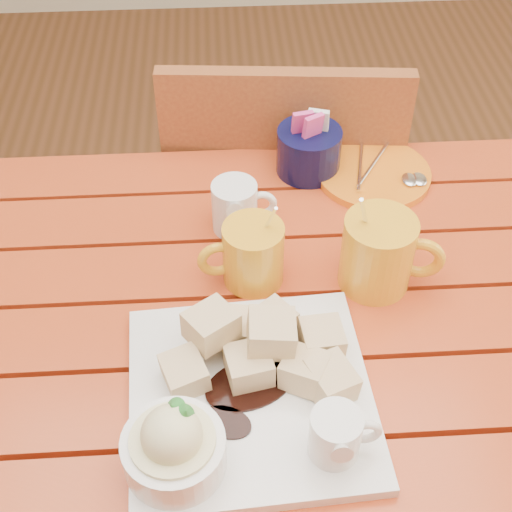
{
  "coord_description": "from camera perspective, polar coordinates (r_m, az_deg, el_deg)",
  "views": [
    {
      "loc": [
        -0.01,
        -0.6,
        1.48
      ],
      "look_at": [
        0.03,
        0.06,
        0.82
      ],
      "focal_mm": 50.0,
      "sensor_mm": 36.0,
      "label": 1
    }
  ],
  "objects": [
    {
      "name": "coffee_mug_left",
      "position": [
        0.97,
        -0.38,
        0.21
      ],
      "size": [
        0.12,
        0.08,
        0.14
      ],
      "rotation": [
        0.0,
        0.0,
        0.16
      ],
      "color": "orange",
      "rests_on": "table"
    },
    {
      "name": "cream_pitcher",
      "position": [
        1.06,
        -1.6,
        4.02
      ],
      "size": [
        0.1,
        0.08,
        0.08
      ],
      "rotation": [
        0.0,
        0.0,
        0.02
      ],
      "color": "white",
      "rests_on": "table"
    },
    {
      "name": "sugar_caddy",
      "position": [
        1.17,
        4.25,
        8.47
      ],
      "size": [
        0.1,
        0.1,
        0.11
      ],
      "color": "black",
      "rests_on": "table"
    },
    {
      "name": "chair_far",
      "position": [
        1.49,
        1.91,
        3.54
      ],
      "size": [
        0.46,
        0.46,
        0.89
      ],
      "rotation": [
        0.0,
        0.0,
        3.06
      ],
      "color": "brown",
      "rests_on": "ground"
    },
    {
      "name": "orange_saucer",
      "position": [
        1.19,
        9.45,
        6.54
      ],
      "size": [
        0.19,
        0.19,
        0.02
      ],
      "rotation": [
        0.0,
        0.0,
        -0.41
      ],
      "color": "orange",
      "rests_on": "table"
    },
    {
      "name": "table",
      "position": [
        1.03,
        -1.46,
        -9.64
      ],
      "size": [
        1.2,
        0.79,
        0.75
      ],
      "color": "#A53415",
      "rests_on": "ground"
    },
    {
      "name": "coffee_mug_right",
      "position": [
        0.98,
        9.87,
        0.29
      ],
      "size": [
        0.14,
        0.1,
        0.17
      ],
      "rotation": [
        0.0,
        0.0,
        -0.24
      ],
      "color": "orange",
      "rests_on": "table"
    },
    {
      "name": "dessert_plate",
      "position": [
        0.84,
        -1.43,
        -11.38
      ],
      "size": [
        0.31,
        0.31,
        0.12
      ],
      "rotation": [
        0.0,
        0.0,
        0.06
      ],
      "color": "white",
      "rests_on": "table"
    }
  ]
}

